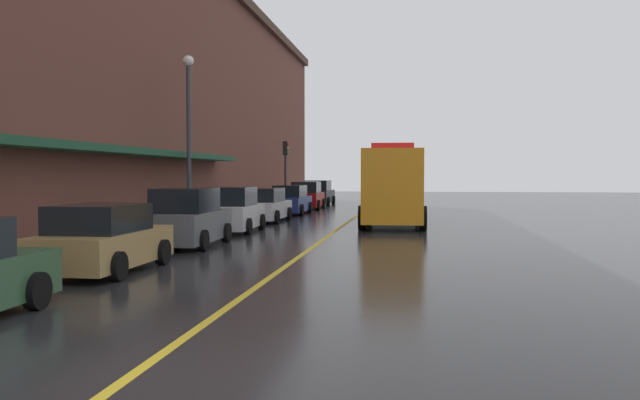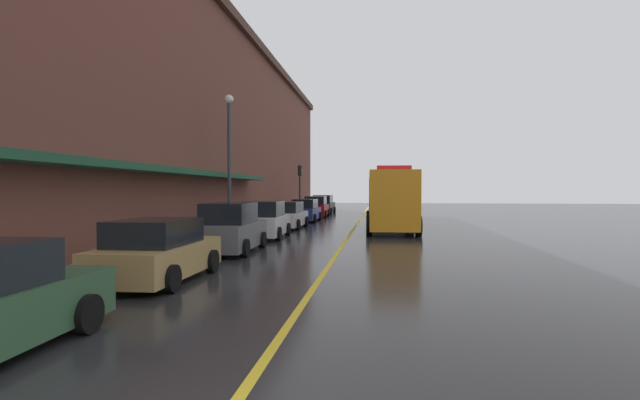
# 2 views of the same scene
# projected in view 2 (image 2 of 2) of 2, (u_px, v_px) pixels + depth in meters

# --- Properties ---
(ground_plane) EXTENTS (112.00, 112.00, 0.00)m
(ground_plane) POSITION_uv_depth(u_px,v_px,m) (354.00, 228.00, 28.56)
(ground_plane) COLOR #232326
(sidewalk_left) EXTENTS (2.40, 70.00, 0.15)m
(sidewalk_left) POSITION_uv_depth(u_px,v_px,m) (256.00, 226.00, 29.35)
(sidewalk_left) COLOR #ADA8A0
(sidewalk_left) RESTS_ON ground
(lane_center_stripe) EXTENTS (0.16, 70.00, 0.01)m
(lane_center_stripe) POSITION_uv_depth(u_px,v_px,m) (354.00, 228.00, 28.56)
(lane_center_stripe) COLOR gold
(lane_center_stripe) RESTS_ON ground
(brick_building_left) EXTENTS (14.82, 64.00, 13.23)m
(brick_building_left) POSITION_uv_depth(u_px,v_px,m) (128.00, 122.00, 29.24)
(brick_building_left) COLOR brown
(brick_building_left) RESTS_ON ground
(parked_car_1) EXTENTS (2.11, 4.21, 1.58)m
(parked_car_1) POSITION_uv_depth(u_px,v_px,m) (158.00, 252.00, 11.80)
(parked_car_1) COLOR #A5844C
(parked_car_1) RESTS_ON ground
(parked_car_2) EXTENTS (2.08, 4.29, 1.84)m
(parked_car_2) POSITION_uv_depth(u_px,v_px,m) (231.00, 229.00, 17.35)
(parked_car_2) COLOR #595B60
(parked_car_2) RESTS_ON ground
(parked_car_3) EXTENTS (2.10, 4.29, 1.78)m
(parked_car_3) POSITION_uv_depth(u_px,v_px,m) (265.00, 221.00, 22.54)
(parked_car_3) COLOR silver
(parked_car_3) RESTS_ON ground
(parked_car_4) EXTENTS (2.04, 4.59, 1.62)m
(parked_car_4) POSITION_uv_depth(u_px,v_px,m) (288.00, 216.00, 28.24)
(parked_car_4) COLOR silver
(parked_car_4) RESTS_ON ground
(parked_car_5) EXTENTS (1.96, 4.75, 1.66)m
(parked_car_5) POSITION_uv_depth(u_px,v_px,m) (306.00, 211.00, 34.32)
(parked_car_5) COLOR navy
(parked_car_5) RESTS_ON ground
(parked_car_6) EXTENTS (2.11, 4.27, 1.80)m
(parked_car_6) POSITION_uv_depth(u_px,v_px,m) (316.00, 207.00, 40.09)
(parked_car_6) COLOR maroon
(parked_car_6) RESTS_ON ground
(parked_car_7) EXTENTS (2.18, 4.21, 1.83)m
(parked_car_7) POSITION_uv_depth(u_px,v_px,m) (323.00, 205.00, 45.75)
(parked_car_7) COLOR black
(parked_car_7) RESTS_ON ground
(utility_truck) EXTENTS (2.97, 9.14, 3.55)m
(utility_truck) POSITION_uv_depth(u_px,v_px,m) (391.00, 201.00, 26.62)
(utility_truck) COLOR orange
(utility_truck) RESTS_ON ground
(parking_meter_0) EXTENTS (0.14, 0.18, 1.33)m
(parking_meter_0) POSITION_uv_depth(u_px,v_px,m) (229.00, 217.00, 21.40)
(parking_meter_0) COLOR #4C4C51
(parking_meter_0) RESTS_ON sidewalk_left
(parking_meter_1) EXTENTS (0.14, 0.18, 1.33)m
(parking_meter_1) POSITION_uv_depth(u_px,v_px,m) (299.00, 205.00, 39.71)
(parking_meter_1) COLOR #4C4C51
(parking_meter_1) RESTS_ON sidewalk_left
(parking_meter_2) EXTENTS (0.14, 0.18, 1.33)m
(parking_meter_2) POSITION_uv_depth(u_px,v_px,m) (149.00, 232.00, 13.98)
(parking_meter_2) COLOR #4C4C51
(parking_meter_2) RESTS_ON sidewalk_left
(parking_meter_3) EXTENTS (0.14, 0.18, 1.33)m
(parking_meter_3) POSITION_uv_depth(u_px,v_px,m) (308.00, 203.00, 44.61)
(parking_meter_3) COLOR #4C4C51
(parking_meter_3) RESTS_ON sidewalk_left
(street_lamp_left) EXTENTS (0.44, 0.44, 6.94)m
(street_lamp_left) POSITION_uv_depth(u_px,v_px,m) (229.00, 149.00, 23.25)
(street_lamp_left) COLOR #33383D
(street_lamp_left) RESTS_ON sidewalk_left
(traffic_light_near) EXTENTS (0.38, 0.36, 4.30)m
(traffic_light_near) POSITION_uv_depth(u_px,v_px,m) (300.00, 180.00, 39.91)
(traffic_light_near) COLOR #232326
(traffic_light_near) RESTS_ON sidewalk_left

